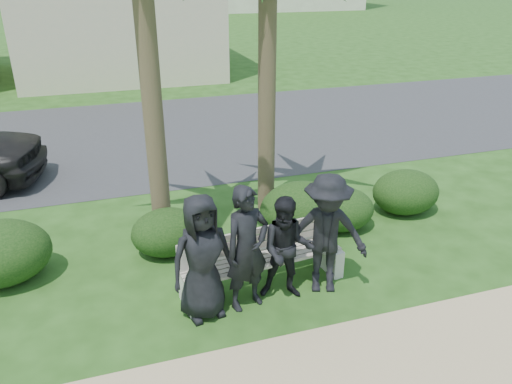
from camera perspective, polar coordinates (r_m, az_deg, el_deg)
ground at (r=7.54m, az=2.63°, el=-10.93°), size 160.00×160.00×0.00m
footpath at (r=6.27m, az=8.65°, el=-19.91°), size 30.00×1.60×0.01m
asphalt_street at (r=14.59m, az=-8.32°, el=6.73°), size 160.00×8.00×0.01m
park_bench at (r=7.37m, az=0.80°, el=-8.20°), size 2.50×0.83×0.85m
man_a at (r=6.60m, az=-6.17°, el=-7.46°), size 0.95×0.71×1.77m
man_b at (r=6.72m, az=-1.01°, el=-6.49°), size 0.76×0.61×1.81m
man_c at (r=6.98m, az=3.56°, el=-6.52°), size 0.90×0.80×1.55m
man_d at (r=7.11m, az=8.03°, el=-4.83°), size 1.33×1.02×1.82m
hedge_b at (r=8.35m, az=-10.09°, el=-4.39°), size 1.19×0.98×0.78m
hedge_d at (r=8.79m, az=5.22°, el=-1.83°), size 1.50×1.24×0.98m
hedge_e at (r=9.11m, az=9.78°, el=-1.84°), size 1.19×0.98×0.77m
hedge_f at (r=10.00m, az=16.75°, el=0.15°), size 1.31×1.08×0.85m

